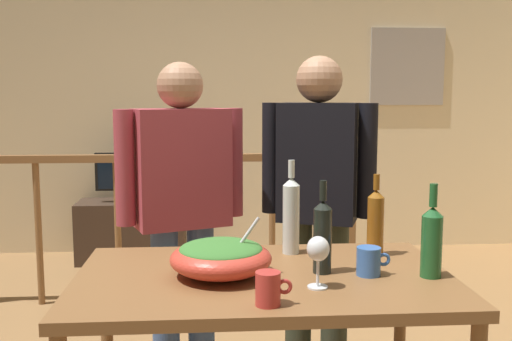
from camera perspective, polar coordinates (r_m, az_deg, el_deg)
name	(u,v)px	position (r m, az deg, el deg)	size (l,w,h in m)	color
back_wall	(235,93)	(5.30, -2.08, 7.56)	(6.37, 0.10, 2.85)	beige
framed_picture	(407,67)	(5.53, 14.52, 9.76)	(0.67, 0.03, 0.69)	gray
stair_railing	(154,206)	(4.00, -9.94, -3.38)	(3.75, 0.10, 1.06)	brown
tv_console	(132,231)	(5.13, -11.96, -5.74)	(0.90, 0.40, 0.51)	#38281E
flat_screen_tv	(130,173)	(5.01, -12.17, -0.21)	(0.57, 0.12, 0.42)	black
serving_table	(264,295)	(2.13, 0.75, -12.01)	(1.33, 0.81, 0.77)	brown
salad_bowl	(221,256)	(2.08, -3.44, -8.35)	(0.36, 0.36, 0.21)	#CC3D2D
wine_glass	(318,251)	(1.94, 6.07, -7.82)	(0.08, 0.08, 0.17)	silver
wine_bottle_green	(432,240)	(2.14, 16.74, -6.49)	(0.07, 0.07, 0.33)	#1E5628
wine_bottle_clear	(291,214)	(2.35, 3.44, -4.28)	(0.07, 0.07, 0.38)	silver
wine_bottle_dark	(322,235)	(2.11, 6.49, -6.27)	(0.07, 0.07, 0.33)	black
wine_bottle_amber	(376,221)	(2.37, 11.56, -4.88)	(0.07, 0.07, 0.33)	brown
mug_blue	(369,261)	(2.12, 10.96, -8.67)	(0.12, 0.09, 0.10)	#3866B2
mug_red	(269,289)	(1.80, 1.24, -11.42)	(0.11, 0.08, 0.10)	#B7332D
person_standing_left	(182,197)	(2.80, -7.24, -2.59)	(0.59, 0.36, 1.56)	#3D5684
person_standing_right	(318,194)	(2.84, 6.03, -2.29)	(0.53, 0.33, 1.59)	#2D3323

